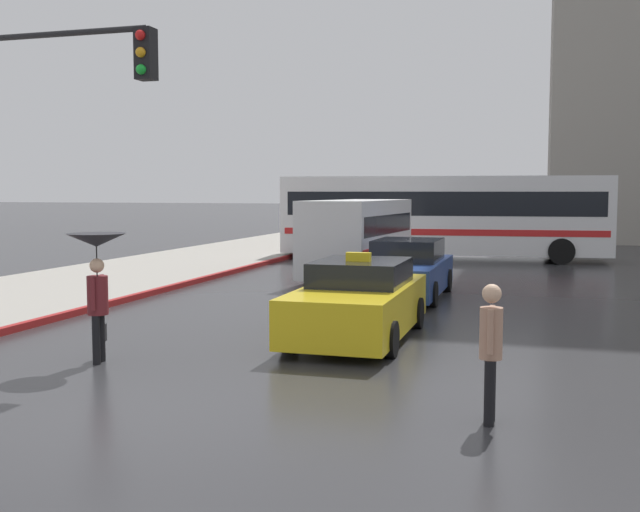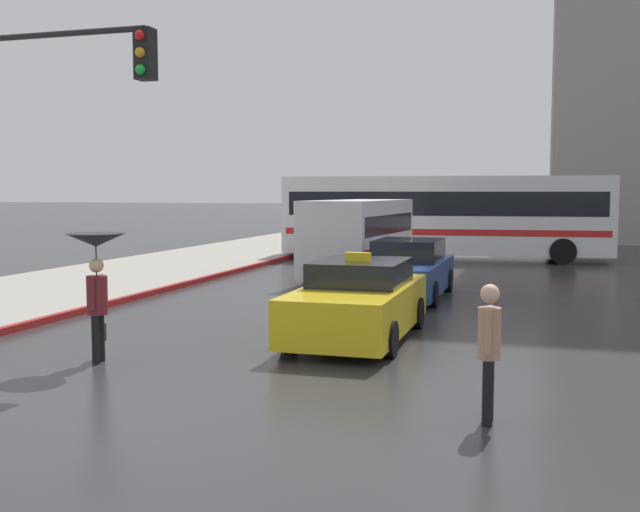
{
  "view_description": "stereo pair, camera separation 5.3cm",
  "coord_description": "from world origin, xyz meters",
  "px_view_note": "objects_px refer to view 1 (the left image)",
  "views": [
    {
      "loc": [
        4.56,
        -7.44,
        2.67
      ],
      "look_at": [
        0.44,
        6.59,
        1.4
      ],
      "focal_mm": 42.0,
      "sensor_mm": 36.0,
      "label": 1
    },
    {
      "loc": [
        4.61,
        -7.43,
        2.67
      ],
      "look_at": [
        0.44,
        6.59,
        1.4
      ],
      "focal_mm": 42.0,
      "sensor_mm": 36.0,
      "label": 2
    }
  ],
  "objects_px": {
    "pedestrian_man": "(491,344)",
    "city_bus": "(442,214)",
    "ambulance_van": "(358,235)",
    "traffic_light": "(25,119)",
    "pedestrian_with_umbrella": "(97,264)",
    "sedan_red": "(407,271)",
    "taxi": "(359,302)"
  },
  "relations": [
    {
      "from": "taxi",
      "to": "pedestrian_with_umbrella",
      "type": "distance_m",
      "value": 4.67
    },
    {
      "from": "traffic_light",
      "to": "city_bus",
      "type": "bearing_deg",
      "value": 76.27
    },
    {
      "from": "sedan_red",
      "to": "city_bus",
      "type": "bearing_deg",
      "value": -87.52
    },
    {
      "from": "city_bus",
      "to": "pedestrian_man",
      "type": "bearing_deg",
      "value": 3.73
    },
    {
      "from": "pedestrian_man",
      "to": "ambulance_van",
      "type": "bearing_deg",
      "value": -160.78
    },
    {
      "from": "ambulance_van",
      "to": "traffic_light",
      "type": "relative_size",
      "value": 1.02
    },
    {
      "from": "pedestrian_with_umbrella",
      "to": "sedan_red",
      "type": "bearing_deg",
      "value": -34.12
    },
    {
      "from": "ambulance_van",
      "to": "city_bus",
      "type": "relative_size",
      "value": 0.44
    },
    {
      "from": "taxi",
      "to": "traffic_light",
      "type": "relative_size",
      "value": 0.8
    },
    {
      "from": "city_bus",
      "to": "traffic_light",
      "type": "distance_m",
      "value": 19.42
    },
    {
      "from": "city_bus",
      "to": "traffic_light",
      "type": "xyz_separation_m",
      "value": [
        -4.58,
        -18.75,
        2.07
      ]
    },
    {
      "from": "pedestrian_with_umbrella",
      "to": "pedestrian_man",
      "type": "xyz_separation_m",
      "value": [
        6.04,
        -1.4,
        -0.62
      ]
    },
    {
      "from": "pedestrian_man",
      "to": "city_bus",
      "type": "bearing_deg",
      "value": -171.69
    },
    {
      "from": "sedan_red",
      "to": "pedestrian_man",
      "type": "xyz_separation_m",
      "value": [
        2.68,
        -9.97,
        0.26
      ]
    },
    {
      "from": "taxi",
      "to": "pedestrian_man",
      "type": "xyz_separation_m",
      "value": [
        2.61,
        -4.44,
        0.26
      ]
    },
    {
      "from": "ambulance_van",
      "to": "pedestrian_with_umbrella",
      "type": "bearing_deg",
      "value": 89.04
    },
    {
      "from": "pedestrian_man",
      "to": "traffic_light",
      "type": "distance_m",
      "value": 8.52
    },
    {
      "from": "taxi",
      "to": "city_bus",
      "type": "relative_size",
      "value": 0.35
    },
    {
      "from": "pedestrian_man",
      "to": "traffic_light",
      "type": "bearing_deg",
      "value": -104.94
    },
    {
      "from": "traffic_light",
      "to": "taxi",
      "type": "bearing_deg",
      "value": 25.28
    },
    {
      "from": "pedestrian_man",
      "to": "traffic_light",
      "type": "relative_size",
      "value": 0.29
    },
    {
      "from": "sedan_red",
      "to": "pedestrian_man",
      "type": "relative_size",
      "value": 2.85
    },
    {
      "from": "ambulance_van",
      "to": "pedestrian_with_umbrella",
      "type": "distance_m",
      "value": 12.32
    },
    {
      "from": "city_bus",
      "to": "pedestrian_man",
      "type": "xyz_separation_m",
      "value": [
        3.15,
        -20.77,
        -0.88
      ]
    },
    {
      "from": "pedestrian_with_umbrella",
      "to": "traffic_light",
      "type": "bearing_deg",
      "value": 57.31
    },
    {
      "from": "sedan_red",
      "to": "pedestrian_man",
      "type": "distance_m",
      "value": 10.33
    },
    {
      "from": "ambulance_van",
      "to": "city_bus",
      "type": "height_order",
      "value": "city_bus"
    },
    {
      "from": "city_bus",
      "to": "pedestrian_with_umbrella",
      "type": "relative_size",
      "value": 6.24
    },
    {
      "from": "city_bus",
      "to": "traffic_light",
      "type": "relative_size",
      "value": 2.29
    },
    {
      "from": "ambulance_van",
      "to": "pedestrian_with_umbrella",
      "type": "height_order",
      "value": "ambulance_van"
    },
    {
      "from": "taxi",
      "to": "ambulance_van",
      "type": "distance_m",
      "value": 9.52
    },
    {
      "from": "traffic_light",
      "to": "sedan_red",
      "type": "bearing_deg",
      "value": 57.59
    }
  ]
}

